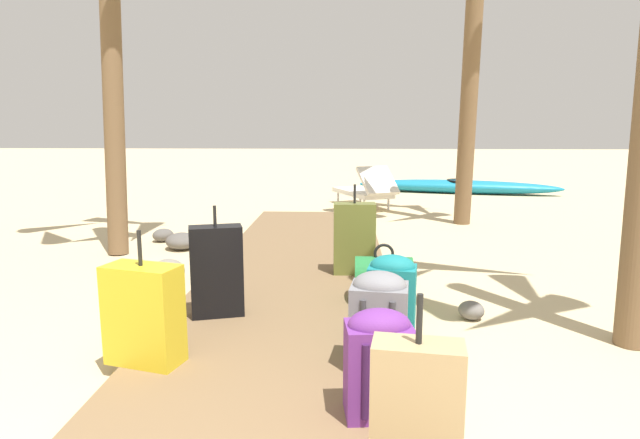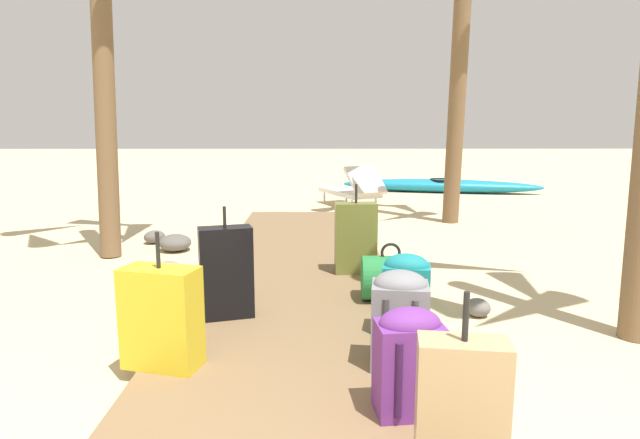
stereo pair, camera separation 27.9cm
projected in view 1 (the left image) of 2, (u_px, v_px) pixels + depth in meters
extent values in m
plane|color=#D1BA8C|center=(288.00, 310.00, 4.32)|extent=(60.00, 60.00, 0.00)
cube|color=brown|center=(296.00, 279.00, 5.05)|extent=(1.74, 7.51, 0.08)
cube|color=#6B2D84|center=(378.00, 370.00, 2.58)|extent=(0.34, 0.26, 0.46)
ellipsoid|color=#6B2D84|center=(379.00, 325.00, 2.54)|extent=(0.32, 0.24, 0.16)
cylinder|color=#351642|center=(365.00, 382.00, 2.46)|extent=(0.04, 0.04, 0.37)
cylinder|color=#351642|center=(399.00, 381.00, 2.47)|extent=(0.04, 0.04, 0.37)
cylinder|color=#237538|center=(383.00, 279.00, 4.28)|extent=(0.47, 0.37, 0.36)
torus|color=black|center=(384.00, 254.00, 4.25)|extent=(0.16, 0.03, 0.16)
cube|color=gold|center=(144.00, 314.00, 3.14)|extent=(0.48, 0.33, 0.60)
cylinder|color=black|center=(140.00, 248.00, 3.07)|extent=(0.02, 0.02, 0.21)
cube|color=slate|center=(379.00, 327.00, 3.08)|extent=(0.36, 0.30, 0.50)
ellipsoid|color=slate|center=(380.00, 285.00, 3.04)|extent=(0.34, 0.28, 0.16)
cylinder|color=#3A3A3D|center=(362.00, 334.00, 2.97)|extent=(0.04, 0.04, 0.40)
cylinder|color=#3A3A3D|center=(392.00, 336.00, 2.94)|extent=(0.04, 0.04, 0.40)
cube|color=black|center=(217.00, 271.00, 3.93)|extent=(0.42, 0.28, 0.68)
cylinder|color=black|center=(215.00, 216.00, 3.86)|extent=(0.02, 0.02, 0.15)
cube|color=#197A7F|center=(392.00, 301.00, 3.55)|extent=(0.35, 0.28, 0.48)
ellipsoid|color=#197A7F|center=(393.00, 266.00, 3.51)|extent=(0.33, 0.27, 0.16)
cylinder|color=#0C3D3F|center=(378.00, 306.00, 3.46)|extent=(0.04, 0.04, 0.39)
cylinder|color=#0C3D3F|center=(402.00, 308.00, 3.42)|extent=(0.04, 0.04, 0.39)
cube|color=tan|center=(416.00, 417.00, 2.04)|extent=(0.37, 0.22, 0.60)
cylinder|color=black|center=(419.00, 319.00, 1.97)|extent=(0.02, 0.02, 0.19)
cube|color=olive|center=(354.00, 238.00, 5.06)|extent=(0.40, 0.21, 0.68)
cylinder|color=black|center=(355.00, 194.00, 4.99)|extent=(0.02, 0.02, 0.18)
cylinder|color=brown|center=(113.00, 85.00, 6.00)|extent=(0.23, 0.51, 3.85)
cylinder|color=brown|center=(470.00, 80.00, 7.65)|extent=(0.25, 0.47, 4.23)
cube|color=white|center=(362.00, 192.00, 9.79)|extent=(1.12, 1.52, 0.08)
cube|color=white|center=(378.00, 180.00, 9.20)|extent=(0.76, 0.73, 0.46)
cylinder|color=silver|center=(338.00, 197.00, 10.24)|extent=(0.04, 0.04, 0.22)
cylinder|color=silver|center=(360.00, 196.00, 10.42)|extent=(0.04, 0.04, 0.22)
cylinder|color=silver|center=(364.00, 205.00, 9.22)|extent=(0.04, 0.04, 0.22)
cylinder|color=silver|center=(388.00, 204.00, 9.40)|extent=(0.04, 0.04, 0.22)
ellipsoid|color=teal|center=(458.00, 187.00, 11.73)|extent=(4.41, 1.48, 0.29)
torus|color=black|center=(458.00, 181.00, 11.71)|extent=(0.58, 0.58, 0.05)
ellipsoid|color=gray|center=(168.00, 271.00, 5.04)|extent=(0.41, 0.40, 0.23)
ellipsoid|color=#5B5651|center=(163.00, 235.00, 6.87)|extent=(0.35, 0.36, 0.16)
ellipsoid|color=#5B5651|center=(182.00, 241.00, 6.45)|extent=(0.51, 0.54, 0.19)
ellipsoid|color=slate|center=(471.00, 310.00, 4.11)|extent=(0.26, 0.26, 0.14)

